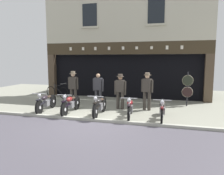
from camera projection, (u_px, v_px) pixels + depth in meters
ground at (82, 131)px, 7.19m from camera, size 21.84×22.00×0.18m
shop_facade at (129, 67)px, 14.57m from camera, size 10.14×4.42×6.66m
motorcycle_left at (46, 102)px, 9.72m from camera, size 0.62×2.04×0.91m
motorcycle_center_left at (71, 104)px, 9.35m from camera, size 0.62×2.06×0.92m
motorcycle_center at (100, 105)px, 8.95m from camera, size 0.62×2.02×0.92m
motorcycle_center_right at (130, 107)px, 8.67m from camera, size 0.62×1.93×0.90m
motorcycle_right at (162, 109)px, 8.36m from camera, size 0.62×2.03×0.90m
salesman_left at (73, 86)px, 10.99m from camera, size 0.56×0.36×1.72m
shopkeeper_center at (98, 89)px, 10.48m from camera, size 0.56×0.26×1.63m
salesman_right at (120, 90)px, 10.10m from camera, size 0.56×0.35×1.64m
assistant_far_right at (147, 89)px, 9.87m from camera, size 0.55×0.34×1.72m
tyre_sign_pole at (187, 87)px, 10.73m from camera, size 0.53×0.06×1.71m
advert_board_near at (102, 71)px, 13.44m from camera, size 0.82×0.03×0.96m
leaning_bicycle at (57, 92)px, 13.09m from camera, size 1.69×0.63×0.94m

